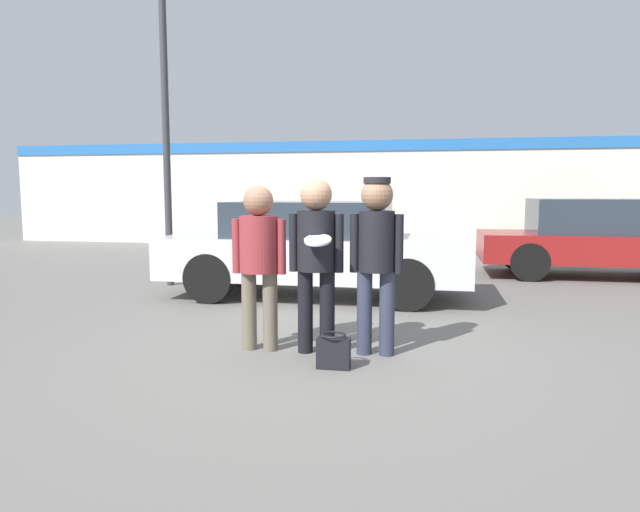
{
  "coord_description": "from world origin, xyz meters",
  "views": [
    {
      "loc": [
        1.04,
        -5.49,
        1.6
      ],
      "look_at": [
        -0.05,
        0.13,
        0.95
      ],
      "focal_mm": 32.0,
      "sensor_mm": 36.0,
      "label": 1
    }
  ],
  "objects_px": {
    "parked_car_far": "(596,238)",
    "person_left": "(259,253)",
    "parked_car_near": "(315,248)",
    "handbag": "(334,352)",
    "person_middle_with_frisbee": "(316,249)",
    "person_right": "(376,249)",
    "shrub": "(556,226)",
    "street_lamp": "(177,81)"
  },
  "relations": [
    {
      "from": "parked_car_near",
      "to": "handbag",
      "type": "bearing_deg",
      "value": -75.78
    },
    {
      "from": "person_right",
      "to": "parked_car_far",
      "type": "bearing_deg",
      "value": 59.02
    },
    {
      "from": "shrub",
      "to": "handbag",
      "type": "xyz_separation_m",
      "value": [
        -4.03,
        -10.6,
        -0.55
      ]
    },
    {
      "from": "shrub",
      "to": "handbag",
      "type": "bearing_deg",
      "value": -110.81
    },
    {
      "from": "handbag",
      "to": "person_left",
      "type": "bearing_deg",
      "value": 150.87
    },
    {
      "from": "person_left",
      "to": "person_right",
      "type": "xyz_separation_m",
      "value": [
        1.16,
        0.05,
        0.06
      ]
    },
    {
      "from": "parked_car_near",
      "to": "shrub",
      "type": "relative_size",
      "value": 3.21
    },
    {
      "from": "person_left",
      "to": "parked_car_far",
      "type": "height_order",
      "value": "person_left"
    },
    {
      "from": "street_lamp",
      "to": "person_middle_with_frisbee",
      "type": "bearing_deg",
      "value": -49.58
    },
    {
      "from": "person_right",
      "to": "street_lamp",
      "type": "bearing_deg",
      "value": 135.84
    },
    {
      "from": "person_left",
      "to": "handbag",
      "type": "xyz_separation_m",
      "value": [
        0.83,
        -0.46,
        -0.84
      ]
    },
    {
      "from": "parked_car_near",
      "to": "handbag",
      "type": "distance_m",
      "value": 3.62
    },
    {
      "from": "street_lamp",
      "to": "handbag",
      "type": "xyz_separation_m",
      "value": [
        3.29,
        -4.03,
        -3.24
      ]
    },
    {
      "from": "person_middle_with_frisbee",
      "to": "parked_car_far",
      "type": "height_order",
      "value": "person_middle_with_frisbee"
    },
    {
      "from": "person_middle_with_frisbee",
      "to": "person_right",
      "type": "distance_m",
      "value": 0.58
    },
    {
      "from": "person_middle_with_frisbee",
      "to": "parked_car_near",
      "type": "xyz_separation_m",
      "value": [
        -0.63,
        3.0,
        -0.29
      ]
    },
    {
      "from": "person_middle_with_frisbee",
      "to": "street_lamp",
      "type": "height_order",
      "value": "street_lamp"
    },
    {
      "from": "handbag",
      "to": "person_middle_with_frisbee",
      "type": "bearing_deg",
      "value": 118.72
    },
    {
      "from": "person_left",
      "to": "shrub",
      "type": "height_order",
      "value": "person_left"
    },
    {
      "from": "street_lamp",
      "to": "parked_car_far",
      "type": "bearing_deg",
      "value": 18.42
    },
    {
      "from": "parked_car_far",
      "to": "handbag",
      "type": "distance_m",
      "value": 7.52
    },
    {
      "from": "person_left",
      "to": "person_right",
      "type": "distance_m",
      "value": 1.17
    },
    {
      "from": "parked_car_near",
      "to": "shrub",
      "type": "distance_m",
      "value": 8.66
    },
    {
      "from": "person_middle_with_frisbee",
      "to": "parked_car_near",
      "type": "height_order",
      "value": "person_middle_with_frisbee"
    },
    {
      "from": "shrub",
      "to": "handbag",
      "type": "height_order",
      "value": "shrub"
    },
    {
      "from": "person_right",
      "to": "street_lamp",
      "type": "distance_m",
      "value": 5.57
    },
    {
      "from": "parked_car_near",
      "to": "handbag",
      "type": "xyz_separation_m",
      "value": [
        0.88,
        -3.46,
        -0.59
      ]
    },
    {
      "from": "person_left",
      "to": "parked_car_far",
      "type": "relative_size",
      "value": 0.39
    },
    {
      "from": "street_lamp",
      "to": "shrub",
      "type": "xyz_separation_m",
      "value": [
        7.32,
        6.57,
        -2.68
      ]
    },
    {
      "from": "person_middle_with_frisbee",
      "to": "person_right",
      "type": "relative_size",
      "value": 0.99
    },
    {
      "from": "person_right",
      "to": "handbag",
      "type": "distance_m",
      "value": 1.08
    },
    {
      "from": "street_lamp",
      "to": "parked_car_near",
      "type": "bearing_deg",
      "value": -13.28
    },
    {
      "from": "parked_car_far",
      "to": "shrub",
      "type": "relative_size",
      "value": 2.99
    },
    {
      "from": "person_left",
      "to": "person_right",
      "type": "bearing_deg",
      "value": 2.3
    },
    {
      "from": "parked_car_far",
      "to": "handbag",
      "type": "bearing_deg",
      "value": -121.13
    },
    {
      "from": "person_right",
      "to": "handbag",
      "type": "relative_size",
      "value": 5.44
    },
    {
      "from": "parked_car_far",
      "to": "person_right",
      "type": "bearing_deg",
      "value": -120.98
    },
    {
      "from": "person_right",
      "to": "shrub",
      "type": "height_order",
      "value": "person_right"
    },
    {
      "from": "person_middle_with_frisbee",
      "to": "parked_car_far",
      "type": "relative_size",
      "value": 0.41
    },
    {
      "from": "street_lamp",
      "to": "shrub",
      "type": "bearing_deg",
      "value": 41.91
    },
    {
      "from": "person_right",
      "to": "parked_car_near",
      "type": "relative_size",
      "value": 0.38
    },
    {
      "from": "parked_car_far",
      "to": "person_left",
      "type": "bearing_deg",
      "value": -128.36
    }
  ]
}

